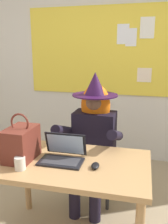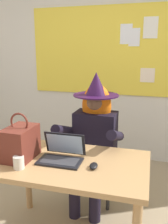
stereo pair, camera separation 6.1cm
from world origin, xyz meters
TOP-DOWN VIEW (x-y plane):
  - wall_back_bulletin at (0.00, 1.97)m, footprint 5.61×2.03m
  - desk_main at (-0.00, 0.13)m, footprint 1.24×0.78m
  - chair_at_desk at (0.03, 0.86)m, footprint 0.45×0.45m
  - person_costumed at (0.03, 0.74)m, footprint 0.59×0.69m
  - laptop at (-0.07, 0.13)m, footprint 0.35×0.27m
  - computer_mouse at (0.21, 0.07)m, footprint 0.07×0.11m
  - handbag at (-0.39, 0.07)m, footprint 0.20×0.30m
  - coffee_mug at (-0.31, -0.10)m, footprint 0.08×0.08m

SIDE VIEW (x-z plane):
  - chair_at_desk at x=0.03m, z-range 0.05..0.94m
  - desk_main at x=0.00m, z-range 0.27..0.99m
  - computer_mouse at x=0.21m, z-range 0.73..0.76m
  - person_costumed at x=0.03m, z-range 0.09..1.45m
  - laptop at x=-0.07m, z-range 0.67..0.88m
  - coffee_mug at x=-0.31m, z-range 0.73..0.82m
  - handbag at x=-0.39m, z-range 0.67..1.05m
  - wall_back_bulletin at x=0.00m, z-range 0.01..2.93m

